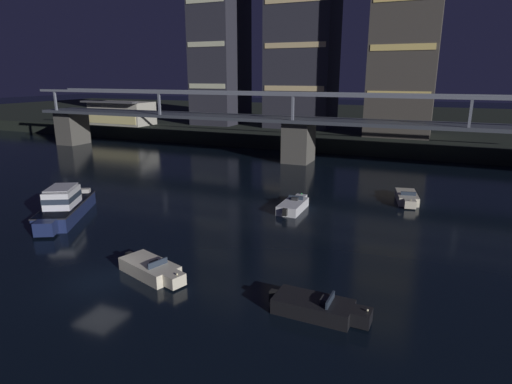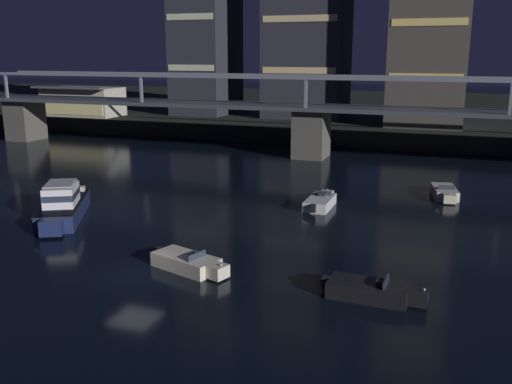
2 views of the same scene
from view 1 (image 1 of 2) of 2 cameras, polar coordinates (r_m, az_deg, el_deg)
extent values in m
plane|color=black|center=(26.79, -20.51, -11.22)|extent=(400.00, 400.00, 0.00)
cube|color=black|center=(105.45, 13.67, 9.28)|extent=(240.00, 80.00, 2.20)
cube|color=#4C4944|center=(80.94, -23.48, 7.91)|extent=(3.60, 4.40, 5.55)
cube|color=#4C4944|center=(58.77, 5.75, 6.73)|extent=(3.60, 4.40, 5.55)
cube|color=#3D424C|center=(58.40, 5.83, 9.64)|extent=(88.09, 6.40, 0.45)
cube|color=slate|center=(55.40, 5.01, 12.90)|extent=(88.09, 0.36, 0.36)
cube|color=slate|center=(60.94, 6.75, 13.08)|extent=(88.09, 0.36, 0.36)
cube|color=slate|center=(78.59, -25.39, 11.07)|extent=(0.30, 0.30, 3.20)
cube|color=slate|center=(64.86, -12.89, 11.52)|extent=(0.30, 0.30, 3.20)
cube|color=slate|center=(55.49, 4.97, 11.25)|extent=(0.30, 0.30, 3.20)
cube|color=slate|center=(52.86, 26.92, 9.47)|extent=(0.30, 0.30, 3.20)
cube|color=#282833|center=(87.83, -4.88, 21.41)|extent=(8.30, 11.49, 37.27)
cube|color=beige|center=(82.27, -6.63, 13.98)|extent=(7.64, 0.10, 0.90)
cube|color=beige|center=(82.43, -6.80, 19.16)|extent=(7.64, 0.10, 0.90)
cube|color=beige|center=(83.27, -6.98, 24.28)|extent=(7.64, 0.10, 0.90)
cube|color=#282833|center=(81.51, 6.39, 21.38)|extent=(11.87, 9.53, 35.95)
cube|color=beige|center=(76.49, 5.07, 13.72)|extent=(10.92, 0.10, 0.90)
cube|color=beige|center=(76.62, 5.20, 19.10)|extent=(10.92, 0.10, 0.90)
cube|color=#423D38|center=(73.09, 19.65, 20.31)|extent=(9.91, 9.25, 33.35)
cube|color=#F2D172|center=(68.12, 18.60, 12.36)|extent=(9.12, 0.10, 0.90)
cube|color=#F2D172|center=(68.18, 19.10, 17.95)|extent=(9.12, 0.10, 0.90)
cube|color=#B2AD9E|center=(88.86, -17.57, 10.08)|extent=(12.00, 6.00, 4.40)
cube|color=#EAD88C|center=(86.60, -18.86, 9.56)|extent=(11.20, 0.10, 2.64)
cube|color=#4C4C51|center=(85.99, -19.27, 11.36)|extent=(12.40, 1.60, 0.30)
cube|color=#19234C|center=(39.15, -24.15, -2.25)|extent=(6.07, 8.28, 1.20)
cube|color=#19234C|center=(35.07, -26.48, -4.35)|extent=(1.78, 1.64, 1.04)
cube|color=black|center=(39.00, -24.24, -1.48)|extent=(6.17, 8.39, 0.10)
cube|color=white|center=(38.26, -24.64, -0.66)|extent=(3.36, 3.81, 1.40)
cube|color=#283342|center=(38.25, -24.65, -0.59)|extent=(3.42, 3.87, 0.44)
cube|color=silver|center=(38.05, -24.79, 0.57)|extent=(3.02, 3.43, 0.08)
cube|color=#B7B2A8|center=(42.04, -22.83, 0.16)|extent=(2.12, 1.51, 0.36)
cube|color=beige|center=(42.74, 19.62, -0.65)|extent=(2.49, 4.17, 0.80)
cube|color=beige|center=(40.43, 20.02, -1.51)|extent=(1.14, 1.07, 0.70)
cube|color=#283342|center=(41.78, 19.83, -0.20)|extent=(1.35, 0.35, 0.36)
cube|color=#262628|center=(42.03, 19.78, -0.19)|extent=(0.62, 0.50, 0.24)
cube|color=black|center=(44.78, 19.32, 0.22)|extent=(0.42, 0.42, 0.60)
sphere|color=beige|center=(40.08, 20.12, -1.02)|extent=(0.12, 0.12, 0.12)
cube|color=silver|center=(37.59, 4.97, -1.93)|extent=(1.81, 3.92, 0.80)
cube|color=silver|center=(39.78, 6.05, -0.90)|extent=(0.99, 0.90, 0.70)
cube|color=#283342|center=(38.20, 5.39, -0.75)|extent=(1.35, 0.10, 0.36)
cube|color=#262628|center=(37.99, 5.27, -0.93)|extent=(0.56, 0.40, 0.24)
cube|color=black|center=(35.61, 3.90, -2.73)|extent=(0.36, 0.36, 0.60)
sphere|color=#33D84C|center=(39.89, 6.17, -0.22)|extent=(0.12, 0.12, 0.12)
cube|color=black|center=(22.12, 7.69, -15.05)|extent=(3.97, 1.94, 0.80)
cube|color=black|center=(21.63, 14.02, -16.01)|extent=(0.94, 1.02, 0.70)
cube|color=#283342|center=(21.64, 9.96, -14.12)|extent=(0.15, 1.35, 0.36)
cube|color=#262628|center=(21.72, 9.29, -14.15)|extent=(0.42, 0.57, 0.24)
cube|color=black|center=(22.70, 2.36, -13.78)|extent=(0.37, 0.37, 0.60)
sphere|color=beige|center=(21.38, 14.77, -15.13)|extent=(0.12, 0.12, 0.12)
cube|color=beige|center=(26.60, -14.12, -9.91)|extent=(4.28, 2.95, 0.80)
cube|color=beige|center=(24.80, -10.89, -11.52)|extent=(1.17, 1.22, 0.70)
cube|color=#283342|center=(25.71, -13.11, -9.33)|extent=(0.52, 1.31, 0.36)
cube|color=#262628|center=(25.93, -13.43, -9.28)|extent=(0.56, 0.66, 0.24)
cube|color=black|center=(28.23, -16.65, -8.35)|extent=(0.46, 0.46, 0.60)
sphere|color=beige|center=(24.43, -10.58, -10.81)|extent=(0.12, 0.12, 0.12)
camera|label=2|loc=(7.89, -148.02, -11.44)|focal=39.69mm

